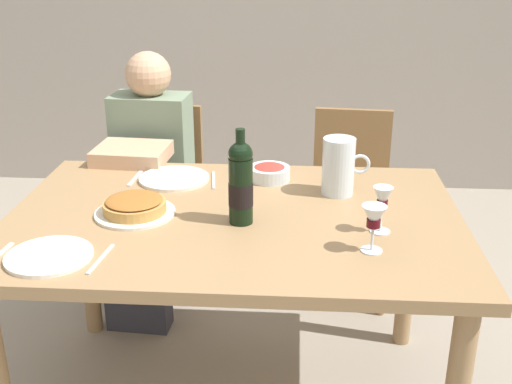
{
  "coord_description": "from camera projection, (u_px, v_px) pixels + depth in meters",
  "views": [
    {
      "loc": [
        0.2,
        -1.89,
        1.61
      ],
      "look_at": [
        0.07,
        0.01,
        0.84
      ],
      "focal_mm": 44.14,
      "sensor_mm": 36.0,
      "label": 1
    }
  ],
  "objects": [
    {
      "name": "wine_bottle",
      "position": [
        241.0,
        183.0,
        1.97
      ],
      "size": [
        0.08,
        0.08,
        0.31
      ],
      "color": "black",
      "rests_on": "dining_table"
    },
    {
      "name": "salad_bowl",
      "position": [
        269.0,
        172.0,
        2.37
      ],
      "size": [
        0.16,
        0.16,
        0.06
      ],
      "color": "silver",
      "rests_on": "dining_table"
    },
    {
      "name": "wine_glass_left_diner",
      "position": [
        374.0,
        219.0,
        1.8
      ],
      "size": [
        0.07,
        0.07,
        0.14
      ],
      "color": "silver",
      "rests_on": "dining_table"
    },
    {
      "name": "baked_tart",
      "position": [
        135.0,
        207.0,
        2.07
      ],
      "size": [
        0.27,
        0.27,
        0.06
      ],
      "color": "silver",
      "rests_on": "dining_table"
    },
    {
      "name": "knife_left_setting",
      "position": [
        214.0,
        180.0,
        2.37
      ],
      "size": [
        0.04,
        0.18,
        0.0
      ],
      "primitive_type": "cube",
      "rotation": [
        0.0,
        0.0,
        1.71
      ],
      "color": "silver",
      "rests_on": "dining_table"
    },
    {
      "name": "dining_table",
      "position": [
        234.0,
        240.0,
        2.11
      ],
      "size": [
        1.5,
        1.0,
        0.76
      ],
      "color": "#9E7A51",
      "rests_on": "ground"
    },
    {
      "name": "knife_right_setting",
      "position": [
        101.0,
        259.0,
        1.79
      ],
      "size": [
        0.03,
        0.18,
        0.0
      ],
      "primitive_type": "cube",
      "rotation": [
        0.0,
        0.0,
        1.46
      ],
      "color": "silver",
      "rests_on": "dining_table"
    },
    {
      "name": "wine_glass_right_diner",
      "position": [
        382.0,
        200.0,
        1.92
      ],
      "size": [
        0.06,
        0.06,
        0.15
      ],
      "color": "silver",
      "rests_on": "dining_table"
    },
    {
      "name": "diner_left",
      "position": [
        147.0,
        179.0,
        2.79
      ],
      "size": [
        0.36,
        0.52,
        1.16
      ],
      "rotation": [
        0.0,
        0.0,
        3.07
      ],
      "color": "gray",
      "rests_on": "ground"
    },
    {
      "name": "dinner_plate_right_setting",
      "position": [
        49.0,
        256.0,
        1.79
      ],
      "size": [
        0.25,
        0.25,
        0.01
      ],
      "primitive_type": "cylinder",
      "color": "white",
      "rests_on": "dining_table"
    },
    {
      "name": "dinner_plate_left_setting",
      "position": [
        174.0,
        178.0,
        2.37
      ],
      "size": [
        0.27,
        0.27,
        0.01
      ],
      "primitive_type": "cylinder",
      "color": "silver",
      "rests_on": "dining_table"
    },
    {
      "name": "water_pitcher",
      "position": [
        338.0,
        170.0,
        2.22
      ],
      "size": [
        0.17,
        0.11,
        0.2
      ],
      "color": "silver",
      "rests_on": "dining_table"
    },
    {
      "name": "fork_left_setting",
      "position": [
        135.0,
        178.0,
        2.39
      ],
      "size": [
        0.02,
        0.16,
        0.0
      ],
      "primitive_type": "cube",
      "rotation": [
        0.0,
        0.0,
        1.5
      ],
      "color": "silver",
      "rests_on": "dining_table"
    },
    {
      "name": "chair_right",
      "position": [
        349.0,
        192.0,
        2.97
      ],
      "size": [
        0.43,
        0.43,
        0.87
      ],
      "rotation": [
        0.0,
        0.0,
        3.05
      ],
      "color": "olive",
      "rests_on": "ground"
    },
    {
      "name": "chair_left",
      "position": [
        162.0,
        185.0,
        3.05
      ],
      "size": [
        0.43,
        0.43,
        0.87
      ],
      "rotation": [
        0.0,
        0.0,
        3.07
      ],
      "color": "olive",
      "rests_on": "ground"
    }
  ]
}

